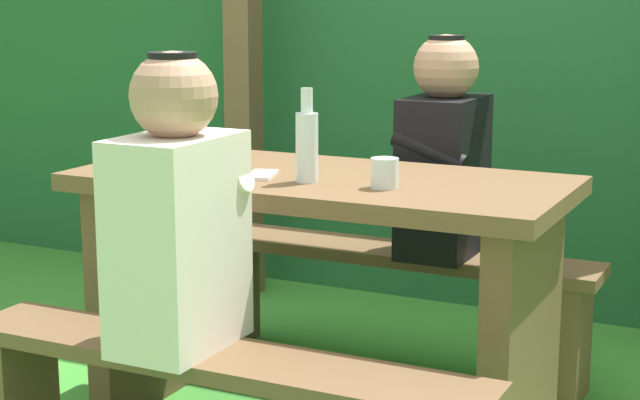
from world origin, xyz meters
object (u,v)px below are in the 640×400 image
Objects in this scene: person_white_shirt at (178,213)px; drinking_glass at (385,173)px; bottle_left at (307,143)px; bench_near at (217,399)px; cell_phone at (261,175)px; bench_far at (393,283)px; person_black_coat at (444,155)px; picnic_table at (320,261)px.

drinking_glass is (0.34, 0.46, 0.05)m from person_white_shirt.
bench_near is at bearing -92.08° from bottle_left.
cell_phone is (-0.13, 0.47, 0.47)m from bench_near.
bottle_left is (0.02, -0.69, 0.57)m from bench_far.
bench_far is 0.83m from cell_phone.
person_white_shirt reaches higher than bench_near.
person_white_shirt is (-0.10, 0.00, 0.45)m from bench_near.
person_black_coat is 0.71m from bottle_left.
cell_phone is at bearing -101.33° from bench_far.
person_black_coat is (0.27, 1.14, 0.00)m from person_white_shirt.
drinking_glass reaches higher than bench_near.
cell_phone is at bearing -143.53° from picnic_table.
bottle_left is at bearing -177.42° from drinking_glass.
cell_phone is (-0.13, -0.10, 0.26)m from picnic_table.
person_black_coat reaches higher than drinking_glass.
bench_far is at bearing 90.00° from picnic_table.
drinking_glass is at bearing -23.48° from picnic_table.
bottle_left is at bearing -81.80° from picnic_table.
cell_phone is (-0.30, -0.67, 0.02)m from person_black_coat.
person_black_coat is (0.17, 1.14, 0.45)m from bench_near.
bench_near is (0.00, -0.57, -0.21)m from picnic_table.
bottle_left is at bearing 87.92° from bench_near.
person_black_coat is 8.95× the size of drinking_glass.
person_black_coat is 5.14× the size of cell_phone.
picnic_table reaches higher than bench_near.
picnic_table is at bearing 79.73° from person_white_shirt.
person_white_shirt is 0.58m from drinking_glass.
cell_phone is at bearing 179.15° from drinking_glass.
bottle_left is (0.02, -0.12, 0.36)m from picnic_table.
bench_near is 17.41× the size of drinking_glass.
bottle_left is at bearing 75.22° from person_white_shirt.
bench_far is 10.00× the size of cell_phone.
drinking_glass is 0.38m from cell_phone.
bench_far is (0.00, 0.57, -0.21)m from picnic_table.
bench_far is 5.45× the size of bottle_left.
person_white_shirt is at bearing -104.78° from bottle_left.
bench_far is at bearing 109.65° from drinking_glass.
cell_phone reaches higher than picnic_table.
picnic_table is 0.63m from person_white_shirt.
cell_phone reaches higher than bench_near.
drinking_glass is 0.57× the size of cell_phone.
bench_far is 0.89m from bottle_left.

